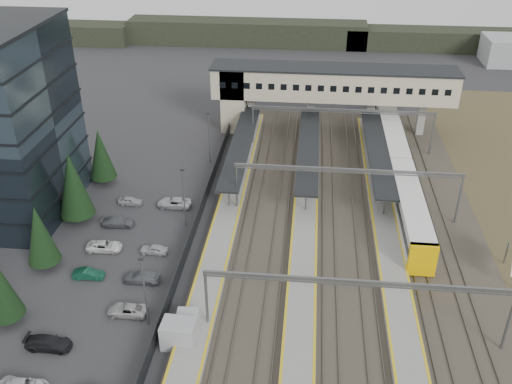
# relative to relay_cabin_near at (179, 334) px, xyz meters

# --- Properties ---
(ground) EXTENTS (220.00, 220.00, 0.00)m
(ground) POSITION_rel_relay_cabin_near_xyz_m (4.30, 10.40, -1.34)
(ground) COLOR #2B2B2D
(ground) RESTS_ON ground
(conifer_row) EXTENTS (4.42, 49.82, 9.50)m
(conifer_row) POSITION_rel_relay_cabin_near_xyz_m (-17.70, 6.54, 3.50)
(conifer_row) COLOR black
(conifer_row) RESTS_ON ground
(car_park) EXTENTS (10.57, 44.66, 1.27)m
(car_park) POSITION_rel_relay_cabin_near_xyz_m (-9.24, 2.61, -0.73)
(car_park) COLOR #9B9B9F
(car_park) RESTS_ON ground
(lampposts) EXTENTS (0.50, 53.25, 8.07)m
(lampposts) POSITION_rel_relay_cabin_near_xyz_m (-3.70, 11.65, 3.00)
(lampposts) COLOR slate
(lampposts) RESTS_ON ground
(fence) EXTENTS (0.08, 90.00, 2.00)m
(fence) POSITION_rel_relay_cabin_near_xyz_m (-2.20, 15.40, -0.34)
(fence) COLOR #26282B
(fence) RESTS_ON ground
(relay_cabin_near) EXTENTS (3.32, 2.50, 2.68)m
(relay_cabin_near) POSITION_rel_relay_cabin_near_xyz_m (0.00, 0.00, 0.00)
(relay_cabin_near) COLOR #999B9D
(relay_cabin_near) RESTS_ON ground
(relay_cabin_far) EXTENTS (2.28, 1.95, 1.97)m
(relay_cabin_far) POSITION_rel_relay_cabin_near_xyz_m (0.39, 2.29, -0.35)
(relay_cabin_far) COLOR #999B9D
(relay_cabin_far) RESTS_ON ground
(rail_corridor) EXTENTS (34.00, 90.00, 0.92)m
(rail_corridor) POSITION_rel_relay_cabin_near_xyz_m (13.63, 15.40, -1.05)
(rail_corridor) COLOR #3A322B
(rail_corridor) RESTS_ON ground
(canopies) EXTENTS (23.10, 30.00, 3.28)m
(canopies) POSITION_rel_relay_cabin_near_xyz_m (11.30, 37.40, 2.58)
(canopies) COLOR black
(canopies) RESTS_ON ground
(footbridge) EXTENTS (40.40, 6.40, 11.20)m
(footbridge) POSITION_rel_relay_cabin_near_xyz_m (12.00, 52.40, 6.59)
(footbridge) COLOR #BEAB96
(footbridge) RESTS_ON ground
(gantries) EXTENTS (28.40, 62.28, 7.17)m
(gantries) POSITION_rel_relay_cabin_near_xyz_m (16.30, 13.40, 4.66)
(gantries) COLOR slate
(gantries) RESTS_ON ground
(train) EXTENTS (3.09, 64.58, 3.89)m
(train) POSITION_rel_relay_cabin_near_xyz_m (24.30, 44.66, 0.87)
(train) COLOR white
(train) RESTS_ON ground
(treeline_far) EXTENTS (170.00, 19.00, 7.00)m
(treeline_far) POSITION_rel_relay_cabin_near_xyz_m (28.11, 102.68, 1.61)
(treeline_far) COLOR black
(treeline_far) RESTS_ON ground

